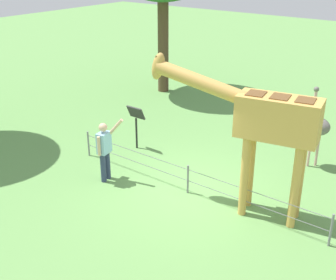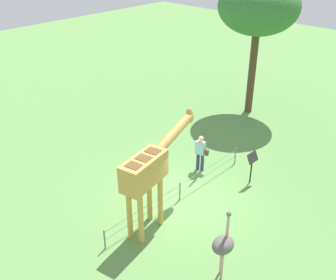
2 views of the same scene
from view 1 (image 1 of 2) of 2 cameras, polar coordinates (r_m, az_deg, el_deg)
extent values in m
plane|color=#60934C|center=(11.10, 2.82, -6.57)|extent=(60.00, 60.00, 0.00)
cylinder|color=gold|center=(9.88, 9.81, -4.69)|extent=(0.18, 0.18, 1.89)
cylinder|color=gold|center=(10.26, 10.55, -3.64)|extent=(0.18, 0.18, 1.89)
cylinder|color=gold|center=(9.68, 16.05, -5.96)|extent=(0.18, 0.18, 1.89)
cylinder|color=gold|center=(10.06, 16.56, -4.83)|extent=(0.18, 0.18, 1.89)
cube|color=gold|center=(9.39, 14.00, 2.76)|extent=(1.80, 1.01, 0.90)
cube|color=brown|center=(9.35, 11.29, 5.92)|extent=(0.44, 0.50, 0.02)
cube|color=brown|center=(9.24, 14.27, 5.43)|extent=(0.44, 0.50, 0.02)
cube|color=brown|center=(9.16, 17.31, 4.92)|extent=(0.44, 0.50, 0.02)
cylinder|color=gold|center=(9.69, 4.53, 7.31)|extent=(2.27, 0.74, 0.82)
ellipsoid|color=gold|center=(10.06, -1.26, 9.48)|extent=(0.46, 0.33, 0.69)
cylinder|color=brown|center=(9.98, -1.49, 10.42)|extent=(0.05, 0.05, 0.14)
cylinder|color=brown|center=(10.07, -1.05, 10.54)|extent=(0.05, 0.05, 0.14)
cylinder|color=navy|center=(11.60, -7.80, -3.17)|extent=(0.14, 0.14, 0.78)
cylinder|color=navy|center=(11.45, -8.35, -3.57)|extent=(0.14, 0.14, 0.78)
cube|color=#8CBFE0|center=(11.24, -8.26, -0.35)|extent=(0.31, 0.40, 0.55)
sphere|color=#D8AD8C|center=(11.08, -8.38, 1.61)|extent=(0.22, 0.22, 0.22)
cylinder|color=#D8AD8C|center=(11.05, -6.72, 1.74)|extent=(0.43, 0.16, 0.47)
cylinder|color=#D8AD8C|center=(11.08, -8.89, -0.78)|extent=(0.08, 0.08, 0.50)
cube|color=brown|center=(11.51, -7.81, -0.70)|extent=(0.16, 0.22, 0.24)
cylinder|color=#CC9E93|center=(12.70, 17.76, -1.38)|extent=(0.07, 0.07, 0.90)
cylinder|color=#CC9E93|center=(12.80, 18.68, -1.32)|extent=(0.07, 0.07, 0.90)
ellipsoid|color=#66605B|center=(12.48, 18.64, 1.69)|extent=(0.70, 0.56, 0.49)
cylinder|color=#CC9E93|center=(12.34, 18.32, 4.23)|extent=(0.08, 0.08, 0.80)
sphere|color=#66605B|center=(12.20, 18.58, 6.22)|extent=(0.14, 0.14, 0.14)
cylinder|color=brown|center=(18.36, -0.63, 12.07)|extent=(0.44, 0.44, 3.81)
cylinder|color=black|center=(13.23, -4.08, 0.87)|extent=(0.06, 0.06, 0.95)
cube|color=#2D2D2D|center=(12.99, -4.16, 3.54)|extent=(0.56, 0.21, 0.38)
cylinder|color=slate|center=(9.60, 20.26, -10.86)|extent=(0.05, 0.05, 0.75)
cylinder|color=slate|center=(10.84, 2.57, -5.06)|extent=(0.05, 0.05, 0.75)
cylinder|color=slate|center=(12.95, -10.21, -0.47)|extent=(0.05, 0.05, 0.75)
cube|color=slate|center=(10.72, 2.60, -3.83)|extent=(7.00, 0.01, 0.01)
cube|color=slate|center=(10.86, 2.57, -5.23)|extent=(7.00, 0.01, 0.01)
camera|label=2|loc=(16.52, 56.88, 26.26)|focal=42.71mm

